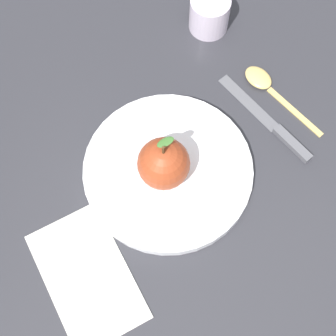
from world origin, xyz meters
The scene contains 7 objects.
ground_plane centered at (0.00, 0.00, 0.00)m, with size 2.40×2.40×0.00m, color #2D2D33.
dinner_plate centered at (-0.02, 0.03, 0.01)m, with size 0.25×0.25×0.02m.
apple centered at (-0.03, 0.03, 0.06)m, with size 0.07×0.07×0.09m.
cup centered at (0.25, 0.04, 0.03)m, with size 0.06×0.06×0.06m.
knife centered at (0.10, -0.10, 0.00)m, with size 0.12×0.17×0.01m.
spoon centered at (0.16, -0.08, 0.01)m, with size 0.10×0.15×0.01m.
linen_napkin centered at (-0.20, 0.10, 0.00)m, with size 0.11×0.18×0.00m, color silver.
Camera 1 is at (-0.29, -0.04, 0.70)m, focal length 54.41 mm.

